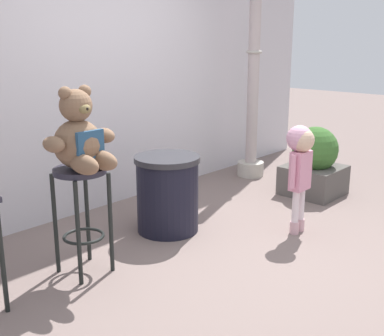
# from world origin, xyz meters

# --- Properties ---
(ground_plane) EXTENTS (24.00, 24.00, 0.00)m
(ground_plane) POSITION_xyz_m (0.00, 0.00, 0.00)
(ground_plane) COLOR #76635E
(building_wall) EXTENTS (7.17, 0.30, 3.77)m
(building_wall) POSITION_xyz_m (0.00, 1.87, 1.89)
(building_wall) COLOR silver
(building_wall) RESTS_ON ground_plane
(bar_stool_with_teddy) EXTENTS (0.38, 0.38, 0.81)m
(bar_stool_with_teddy) POSITION_xyz_m (-1.07, 0.63, 0.57)
(bar_stool_with_teddy) COLOR #262430
(bar_stool_with_teddy) RESTS_ON ground_plane
(teddy_bear) EXTENTS (0.55, 0.49, 0.59)m
(teddy_bear) POSITION_xyz_m (-1.07, 0.60, 1.03)
(teddy_bear) COLOR brown
(teddy_bear) RESTS_ON bar_stool_with_teddy
(child_walking) EXTENTS (0.31, 0.25, 0.98)m
(child_walking) POSITION_xyz_m (0.68, -0.16, 0.71)
(child_walking) COLOR #D2A1AA
(child_walking) RESTS_ON ground_plane
(trash_bin) EXTENTS (0.59, 0.59, 0.70)m
(trash_bin) POSITION_xyz_m (-0.07, 0.74, 0.35)
(trash_bin) COLOR black
(trash_bin) RESTS_ON ground_plane
(lamppost) EXTENTS (0.33, 0.33, 2.65)m
(lamppost) POSITION_xyz_m (1.94, 1.25, 1.04)
(lamppost) COLOR #B5AFA4
(lamppost) RESTS_ON ground_plane
(planter_with_shrub) EXTENTS (0.59, 0.59, 0.77)m
(planter_with_shrub) POSITION_xyz_m (1.79, 0.29, 0.35)
(planter_with_shrub) COLOR #524D49
(planter_with_shrub) RESTS_ON ground_plane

